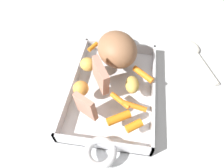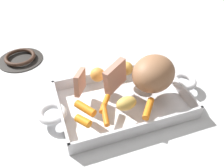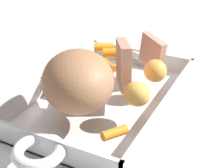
{
  "view_description": "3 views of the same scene",
  "coord_description": "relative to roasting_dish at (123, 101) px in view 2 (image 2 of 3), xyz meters",
  "views": [
    {
      "loc": [
        0.35,
        0.05,
        0.48
      ],
      "look_at": [
        0.02,
        0.0,
        0.06
      ],
      "focal_mm": 30.93,
      "sensor_mm": 36.0,
      "label": 1
    },
    {
      "loc": [
        0.2,
        0.47,
        0.5
      ],
      "look_at": [
        0.03,
        -0.02,
        0.07
      ],
      "focal_mm": 38.69,
      "sensor_mm": 36.0,
      "label": 2
    },
    {
      "loc": [
        -0.49,
        -0.26,
        0.34
      ],
      "look_at": [
        -0.02,
        -0.02,
        0.05
      ],
      "focal_mm": 53.85,
      "sensor_mm": 36.0,
      "label": 3
    }
  ],
  "objects": [
    {
      "name": "ground_plane",
      "position": [
        0.0,
        0.0,
        -0.01
      ],
      "size": [
        2.16,
        2.16,
        0.0
      ],
      "primitive_type": "plane",
      "color": "silver"
    },
    {
      "name": "roasting_dish",
      "position": [
        0.0,
        0.0,
        0.0
      ],
      "size": [
        0.48,
        0.25,
        0.04
      ],
      "color": "silver",
      "rests_on": "ground_plane"
    },
    {
      "name": "pork_roast",
      "position": [
        -0.09,
        0.0,
        0.08
      ],
      "size": [
        0.18,
        0.17,
        0.1
      ],
      "primitive_type": "ellipsoid",
      "rotation": [
        0.0,
        0.0,
        3.73
      ],
      "color": "#966746",
      "rests_on": "roasting_dish"
    },
    {
      "name": "roast_slice_thin",
      "position": [
        0.11,
        -0.05,
        0.06
      ],
      "size": [
        0.05,
        0.07,
        0.07
      ],
      "primitive_type": "cube",
      "rotation": [
        -0.15,
        0.0,
        2.6
      ],
      "color": "tan",
      "rests_on": "roasting_dish"
    },
    {
      "name": "roast_slice_outer",
      "position": [
        0.01,
        -0.03,
        0.07
      ],
      "size": [
        0.09,
        0.06,
        0.09
      ],
      "primitive_type": "cube",
      "rotation": [
        -0.12,
        0.0,
        5.28
      ],
      "color": "tan",
      "rests_on": "roasting_dish"
    },
    {
      "name": "baby_carrot_center_right",
      "position": [
        0.13,
        0.07,
        0.04
      ],
      "size": [
        0.04,
        0.05,
        0.02
      ],
      "primitive_type": "cylinder",
      "rotation": [
        1.64,
        0.0,
        0.6
      ],
      "color": "orange",
      "rests_on": "roasting_dish"
    },
    {
      "name": "baby_carrot_southeast",
      "position": [
        0.06,
        0.03,
        0.04
      ],
      "size": [
        0.05,
        0.06,
        0.02
      ],
      "primitive_type": "cylinder",
      "rotation": [
        1.59,
        0.0,
        2.55
      ],
      "color": "orange",
      "rests_on": "roasting_dish"
    },
    {
      "name": "baby_carrot_southwest",
      "position": [
        0.12,
        0.03,
        0.04
      ],
      "size": [
        0.05,
        0.06,
        0.02
      ],
      "primitive_type": "cylinder",
      "rotation": [
        1.55,
        0.0,
        3.7
      ],
      "color": "orange",
      "rests_on": "roasting_dish"
    },
    {
      "name": "baby_carrot_center_left",
      "position": [
        0.08,
        0.07,
        0.04
      ],
      "size": [
        0.03,
        0.07,
        0.02
      ],
      "primitive_type": "cylinder",
      "rotation": [
        1.63,
        0.0,
        2.96
      ],
      "color": "orange",
      "rests_on": "roasting_dish"
    },
    {
      "name": "baby_carrot_long",
      "position": [
        -0.14,
        -0.09,
        0.04
      ],
      "size": [
        0.04,
        0.03,
        0.02
      ],
      "primitive_type": "cylinder",
      "rotation": [
        1.63,
        0.0,
        1.03
      ],
      "color": "orange",
      "rests_on": "roasting_dish"
    },
    {
      "name": "baby_carrot_northeast",
      "position": [
        -0.04,
        0.09,
        0.04
      ],
      "size": [
        0.06,
        0.07,
        0.02
      ],
      "primitive_type": "cylinder",
      "rotation": [
        1.56,
        0.0,
        5.62
      ],
      "color": "orange",
      "rests_on": "roasting_dish"
    },
    {
      "name": "potato_near_roast",
      "position": [
        0.01,
        0.06,
        0.05
      ],
      "size": [
        0.06,
        0.05,
        0.03
      ],
      "primitive_type": "ellipsoid",
      "rotation": [
        0.0,
        0.0,
        3.26
      ],
      "color": "gold",
      "rests_on": "roasting_dish"
    },
    {
      "name": "potato_halved",
      "position": [
        -0.04,
        -0.08,
        0.05
      ],
      "size": [
        0.06,
        0.06,
        0.04
      ],
      "primitive_type": "ellipsoid",
      "rotation": [
        0.0,
        0.0,
        4.39
      ],
      "color": "gold",
      "rests_on": "roasting_dish"
    },
    {
      "name": "potato_whole",
      "position": [
        0.05,
        -0.08,
        0.05
      ],
      "size": [
        0.06,
        0.06,
        0.04
      ],
      "primitive_type": "ellipsoid",
      "rotation": [
        0.0,
        0.0,
        2.44
      ],
      "color": "gold",
      "rests_on": "roasting_dish"
    },
    {
      "name": "stove_burner_rear",
      "position": [
        0.27,
        -0.34,
        -0.01
      ],
      "size": [
        0.16,
        0.16,
        0.02
      ],
      "color": "#282623",
      "rests_on": "ground_plane"
    }
  ]
}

